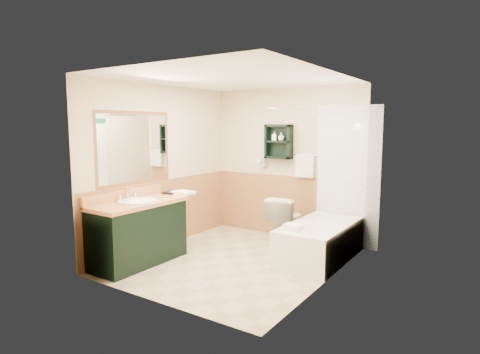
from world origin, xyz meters
The scene contains 25 objects.
floor centered at (0.00, 0.00, 0.00)m, with size 3.00×3.00×0.00m, color #C6AE90.
back_wall centered at (0.00, 1.52, 1.20)m, with size 2.60×0.04×2.40m, color #FFF3C7.
left_wall centered at (-1.32, 0.00, 1.20)m, with size 0.04×3.00×2.40m, color #FFF3C7.
right_wall centered at (1.32, 0.00, 1.20)m, with size 0.04×3.00×2.40m, color #FFF3C7.
ceiling centered at (0.00, 0.00, 2.42)m, with size 2.60×3.00×0.04m, color white.
wainscot_left centered at (-1.29, 0.00, 0.50)m, with size 2.98×2.98×1.00m, color #B97F4B, non-canonical shape.
wainscot_back centered at (0.00, 1.49, 0.50)m, with size 2.58×2.58×1.00m, color #B97F4B, non-canonical shape.
mirror_frame centered at (-1.27, -0.55, 1.50)m, with size 1.30×1.30×1.00m, color brown, non-canonical shape.
mirror_glass centered at (-1.27, -0.55, 1.50)m, with size 1.20×1.20×0.90m, color white, non-canonical shape.
tile_right centered at (1.28, 0.75, 1.05)m, with size 1.50×1.50×2.10m, color white, non-canonical shape.
tile_back centered at (1.03, 1.48, 1.05)m, with size 0.95×0.95×2.10m, color white, non-canonical shape.
tile_accent centered at (1.27, 0.75, 1.90)m, with size 1.50×1.50×0.10m, color #144634, non-canonical shape.
wall_shelf centered at (-0.10, 1.41, 1.55)m, with size 0.45×0.15×0.55m, color black.
hair_dryer centered at (-0.40, 1.43, 1.20)m, with size 0.10×0.24×0.18m, color silver, non-canonical shape.
towel_bar centered at (0.35, 1.45, 1.35)m, with size 0.40×0.06×0.40m, color white, non-canonical shape.
curtain_rod centered at (0.53, 0.75, 2.00)m, with size 0.03×0.03×1.60m, color silver.
shower_curtain centered at (0.53, 0.92, 1.15)m, with size 1.05×1.05×1.70m, color beige, non-canonical shape.
vanity centered at (-0.99, -0.77, 0.41)m, with size 0.59×1.30×0.83m, color black.
bathtub centered at (0.93, 0.71, 0.24)m, with size 0.73×1.50×0.49m, color white.
toilet centered at (0.25, 1.04, 0.37)m, with size 0.42×0.76×0.74m, color white.
counter_towel centered at (-0.89, -0.01, 0.85)m, with size 0.30×0.24×0.04m, color white.
vanity_book centered at (-1.16, -0.06, 0.95)m, with size 0.18×0.02×0.25m, color black.
tub_towel centered at (0.76, 0.20, 0.52)m, with size 0.22×0.18×0.07m, color white.
soap_bottle_a centered at (-0.17, 1.40, 1.60)m, with size 0.07×0.15×0.07m, color white.
soap_bottle_b centered at (-0.05, 1.40, 1.62)m, with size 0.10×0.13×0.10m, color white.
Camera 1 is at (2.93, -4.30, 1.80)m, focal length 30.00 mm.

